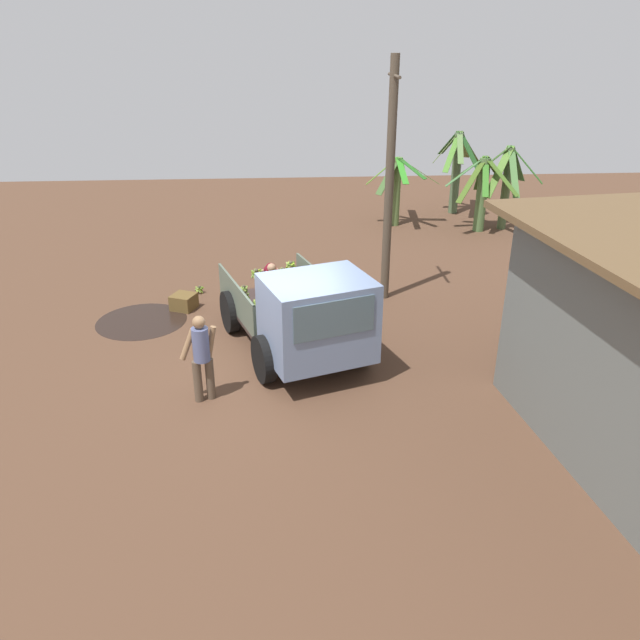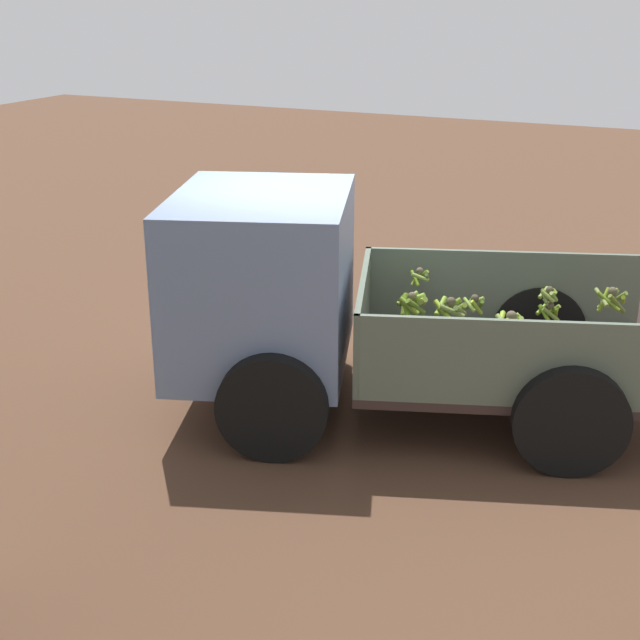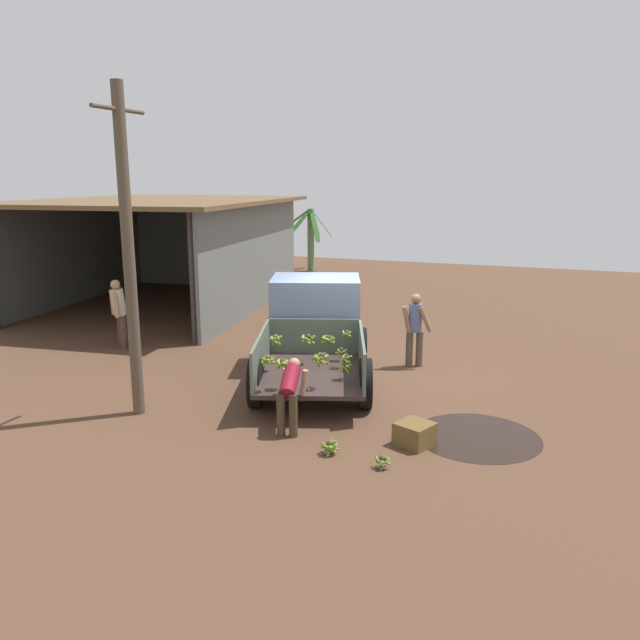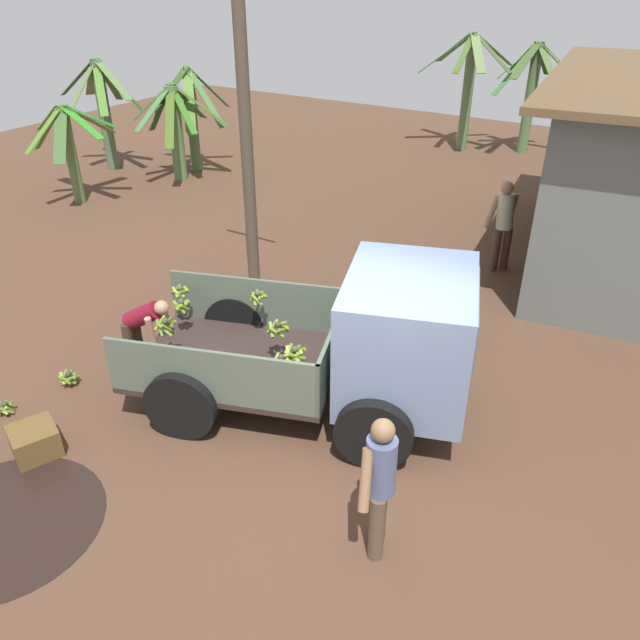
# 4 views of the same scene
# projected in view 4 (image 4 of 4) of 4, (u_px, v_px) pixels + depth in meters

# --- Properties ---
(ground) EXTENTS (36.00, 36.00, 0.00)m
(ground) POSITION_uv_depth(u_px,v_px,m) (365.00, 445.00, 7.64)
(ground) COLOR #513626
(mud_patch_0) EXTENTS (2.04, 2.04, 0.01)m
(mud_patch_0) POSITION_uv_depth(u_px,v_px,m) (6.00, 523.00, 6.58)
(mud_patch_0) COLOR black
(mud_patch_0) RESTS_ON ground
(cargo_truck) EXTENTS (4.66, 3.18, 1.98)m
(cargo_truck) POSITION_uv_depth(u_px,v_px,m) (372.00, 342.00, 7.71)
(cargo_truck) COLOR #352725
(cargo_truck) RESTS_ON ground
(utility_pole) EXTENTS (1.28, 0.20, 5.60)m
(utility_pole) POSITION_uv_depth(u_px,v_px,m) (245.00, 126.00, 9.84)
(utility_pole) COLOR brown
(utility_pole) RESTS_ON ground
(banana_palm_0) EXTENTS (2.57, 2.13, 2.73)m
(banana_palm_0) POSITION_uv_depth(u_px,v_px,m) (192.00, 116.00, 16.70)
(banana_palm_0) COLOR #4F653E
(banana_palm_0) RESTS_ON ground
(banana_palm_2) EXTENTS (2.75, 1.81, 2.89)m
(banana_palm_2) POSITION_uv_depth(u_px,v_px,m) (104.00, 111.00, 16.85)
(banana_palm_2) COLOR #4F6745
(banana_palm_2) RESTS_ON ground
(banana_palm_3) EXTENTS (2.28, 2.67, 3.12)m
(banana_palm_3) POSITION_uv_depth(u_px,v_px,m) (531.00, 94.00, 18.17)
(banana_palm_3) COLOR #527442
(banana_palm_3) RESTS_ON ground
(banana_palm_4) EXTENTS (2.73, 2.69, 3.32)m
(banana_palm_4) POSITION_uv_depth(u_px,v_px,m) (468.00, 88.00, 18.47)
(banana_palm_4) COLOR #547246
(banana_palm_4) RESTS_ON ground
(banana_palm_5) EXTENTS (2.61, 2.47, 2.29)m
(banana_palm_5) POSITION_uv_depth(u_px,v_px,m) (70.00, 148.00, 14.56)
(banana_palm_5) COLOR #536D39
(banana_palm_5) RESTS_ON ground
(banana_palm_6) EXTENTS (2.17, 2.17, 2.44)m
(banana_palm_6) POSITION_uv_depth(u_px,v_px,m) (176.00, 130.00, 16.09)
(banana_palm_6) COLOR #547843
(banana_palm_6) RESTS_ON ground
(person_foreground_visitor) EXTENTS (0.41, 0.69, 1.63)m
(person_foreground_visitor) POSITION_uv_depth(u_px,v_px,m) (379.00, 481.00, 5.87)
(person_foreground_visitor) COLOR brown
(person_foreground_visitor) RESTS_ON ground
(person_worker_loading) EXTENTS (0.77, 0.56, 1.15)m
(person_worker_loading) POSITION_uv_depth(u_px,v_px,m) (143.00, 325.00, 8.76)
(person_worker_loading) COLOR #3E3121
(person_worker_loading) RESTS_ON ground
(person_bystander_near_shed) EXTENTS (0.58, 0.58, 1.69)m
(person_bystander_near_shed) POSITION_uv_depth(u_px,v_px,m) (504.00, 222.00, 11.50)
(person_bystander_near_shed) COLOR #4E3629
(person_bystander_near_shed) RESTS_ON ground
(banana_bunch_on_ground_0) EXTENTS (0.24, 0.25, 0.20)m
(banana_bunch_on_ground_0) POSITION_uv_depth(u_px,v_px,m) (5.00, 407.00, 8.10)
(banana_bunch_on_ground_0) COLOR #413B2A
(banana_bunch_on_ground_0) RESTS_ON ground
(banana_bunch_on_ground_1) EXTENTS (0.29, 0.29, 0.22)m
(banana_bunch_on_ground_1) POSITION_uv_depth(u_px,v_px,m) (68.00, 377.00, 8.64)
(banana_bunch_on_ground_1) COLOR #433C2B
(banana_bunch_on_ground_1) RESTS_ON ground
(wooden_crate_0) EXTENTS (0.68, 0.68, 0.36)m
(wooden_crate_0) POSITION_uv_depth(u_px,v_px,m) (35.00, 441.00, 7.43)
(wooden_crate_0) COLOR brown
(wooden_crate_0) RESTS_ON ground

